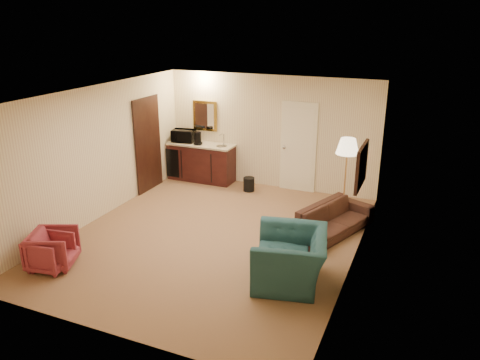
{
  "coord_description": "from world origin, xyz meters",
  "views": [
    {
      "loc": [
        3.45,
        -6.93,
        3.83
      ],
      "look_at": [
        0.31,
        0.5,
        0.99
      ],
      "focal_mm": 35.0,
      "sensor_mm": 36.0,
      "label": 1
    }
  ],
  "objects_px": {
    "coffee_table": "(301,260)",
    "waste_bin": "(249,184)",
    "floor_lamp": "(345,179)",
    "wetbar_cabinet": "(201,162)",
    "coffee_maker": "(198,138)",
    "rose_chair_near": "(54,247)",
    "microwave": "(183,134)",
    "teal_armchair": "(291,250)",
    "rose_chair_far": "(50,251)",
    "sofa": "(333,215)"
  },
  "relations": [
    {
      "from": "floor_lamp",
      "to": "wetbar_cabinet",
      "type": "bearing_deg",
      "value": 164.92
    },
    {
      "from": "teal_armchair",
      "to": "microwave",
      "type": "bearing_deg",
      "value": -146.01
    },
    {
      "from": "coffee_table",
      "to": "microwave",
      "type": "relative_size",
      "value": 1.39
    },
    {
      "from": "sofa",
      "to": "coffee_table",
      "type": "height_order",
      "value": "sofa"
    },
    {
      "from": "teal_armchair",
      "to": "rose_chair_near",
      "type": "bearing_deg",
      "value": -86.81
    },
    {
      "from": "sofa",
      "to": "floor_lamp",
      "type": "distance_m",
      "value": 0.84
    },
    {
      "from": "rose_chair_far",
      "to": "waste_bin",
      "type": "relative_size",
      "value": 1.91
    },
    {
      "from": "rose_chair_near",
      "to": "coffee_maker",
      "type": "bearing_deg",
      "value": -25.85
    },
    {
      "from": "wetbar_cabinet",
      "to": "microwave",
      "type": "distance_m",
      "value": 0.8
    },
    {
      "from": "rose_chair_near",
      "to": "teal_armchair",
      "type": "bearing_deg",
      "value": -97.14
    },
    {
      "from": "waste_bin",
      "to": "microwave",
      "type": "bearing_deg",
      "value": 171.91
    },
    {
      "from": "rose_chair_near",
      "to": "microwave",
      "type": "height_order",
      "value": "microwave"
    },
    {
      "from": "wetbar_cabinet",
      "to": "floor_lamp",
      "type": "relative_size",
      "value": 0.99
    },
    {
      "from": "sofa",
      "to": "coffee_maker",
      "type": "xyz_separation_m",
      "value": [
        -3.63,
        1.59,
        0.71
      ]
    },
    {
      "from": "sofa",
      "to": "waste_bin",
      "type": "height_order",
      "value": "sofa"
    },
    {
      "from": "teal_armchair",
      "to": "coffee_table",
      "type": "height_order",
      "value": "teal_armchair"
    },
    {
      "from": "teal_armchair",
      "to": "microwave",
      "type": "height_order",
      "value": "microwave"
    },
    {
      "from": "sofa",
      "to": "microwave",
      "type": "bearing_deg",
      "value": 88.81
    },
    {
      "from": "floor_lamp",
      "to": "microwave",
      "type": "xyz_separation_m",
      "value": [
        -4.12,
        0.99,
        0.27
      ]
    },
    {
      "from": "microwave",
      "to": "rose_chair_near",
      "type": "bearing_deg",
      "value": -95.73
    },
    {
      "from": "floor_lamp",
      "to": "coffee_maker",
      "type": "relative_size",
      "value": 5.46
    },
    {
      "from": "rose_chair_near",
      "to": "waste_bin",
      "type": "height_order",
      "value": "rose_chair_near"
    },
    {
      "from": "wetbar_cabinet",
      "to": "coffee_maker",
      "type": "height_order",
      "value": "coffee_maker"
    },
    {
      "from": "sofa",
      "to": "rose_chair_near",
      "type": "height_order",
      "value": "sofa"
    },
    {
      "from": "wetbar_cabinet",
      "to": "teal_armchair",
      "type": "relative_size",
      "value": 1.36
    },
    {
      "from": "coffee_table",
      "to": "waste_bin",
      "type": "relative_size",
      "value": 2.34
    },
    {
      "from": "wetbar_cabinet",
      "to": "waste_bin",
      "type": "height_order",
      "value": "wetbar_cabinet"
    },
    {
      "from": "wetbar_cabinet",
      "to": "coffee_table",
      "type": "xyz_separation_m",
      "value": [
        3.45,
        -3.3,
        -0.25
      ]
    },
    {
      "from": "waste_bin",
      "to": "wetbar_cabinet",
      "type": "bearing_deg",
      "value": 169.36
    },
    {
      "from": "wetbar_cabinet",
      "to": "coffee_maker",
      "type": "xyz_separation_m",
      "value": [
        -0.03,
        -0.1,
        0.61
      ]
    },
    {
      "from": "coffee_table",
      "to": "rose_chair_near",
      "type": "bearing_deg",
      "value": -159.92
    },
    {
      "from": "coffee_maker",
      "to": "teal_armchair",
      "type": "bearing_deg",
      "value": -56.17
    },
    {
      "from": "wetbar_cabinet",
      "to": "microwave",
      "type": "xyz_separation_m",
      "value": [
        -0.47,
        0.01,
        0.64
      ]
    },
    {
      "from": "waste_bin",
      "to": "rose_chair_near",
      "type": "bearing_deg",
      "value": -109.99
    },
    {
      "from": "wetbar_cabinet",
      "to": "floor_lamp",
      "type": "bearing_deg",
      "value": -15.08
    },
    {
      "from": "waste_bin",
      "to": "coffee_table",
      "type": "bearing_deg",
      "value": -55.41
    },
    {
      "from": "waste_bin",
      "to": "rose_chair_far",
      "type": "bearing_deg",
      "value": -109.62
    },
    {
      "from": "rose_chair_far",
      "to": "floor_lamp",
      "type": "relative_size",
      "value": 0.37
    },
    {
      "from": "coffee_table",
      "to": "floor_lamp",
      "type": "relative_size",
      "value": 0.45
    },
    {
      "from": "floor_lamp",
      "to": "coffee_maker",
      "type": "distance_m",
      "value": 3.79
    },
    {
      "from": "rose_chair_far",
      "to": "coffee_maker",
      "type": "relative_size",
      "value": 2.01
    },
    {
      "from": "wetbar_cabinet",
      "to": "floor_lamp",
      "type": "xyz_separation_m",
      "value": [
        3.65,
        -0.98,
        0.37
      ]
    },
    {
      "from": "teal_armchair",
      "to": "rose_chair_far",
      "type": "height_order",
      "value": "teal_armchair"
    },
    {
      "from": "coffee_maker",
      "to": "rose_chair_near",
      "type": "bearing_deg",
      "value": -102.96
    },
    {
      "from": "sofa",
      "to": "waste_bin",
      "type": "relative_size",
      "value": 5.74
    },
    {
      "from": "sofa",
      "to": "floor_lamp",
      "type": "relative_size",
      "value": 1.11
    },
    {
      "from": "wetbar_cabinet",
      "to": "rose_chair_near",
      "type": "bearing_deg",
      "value": -93.08
    },
    {
      "from": "floor_lamp",
      "to": "waste_bin",
      "type": "height_order",
      "value": "floor_lamp"
    },
    {
      "from": "sofa",
      "to": "floor_lamp",
      "type": "xyz_separation_m",
      "value": [
        0.05,
        0.7,
        0.47
      ]
    },
    {
      "from": "rose_chair_near",
      "to": "coffee_table",
      "type": "xyz_separation_m",
      "value": [
        3.7,
        1.35,
        -0.12
      ]
    }
  ]
}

